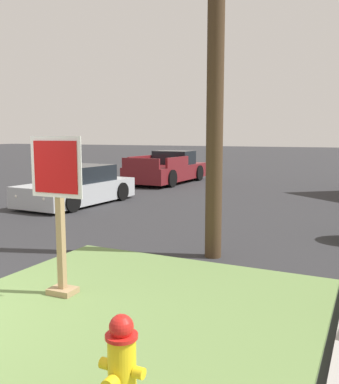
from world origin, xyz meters
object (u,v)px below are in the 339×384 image
Objects in this scene: fire_hydrant at (122,368)px; pickup_truck_maroon at (168,170)px; parked_sedan_silver at (78,187)px; stop_sign at (59,217)px; manhole_cover at (40,279)px.

fire_hydrant is 0.16× the size of pickup_truck_maroon.
fire_hydrant is at bearing -50.48° from parked_sedan_silver.
fire_hydrant is 0.19× the size of parked_sedan_silver.
fire_hydrant is 2.83m from stop_sign.
stop_sign reaches higher than manhole_cover.
fire_hydrant is at bearing -65.29° from pickup_truck_maroon.
fire_hydrant is at bearing -37.84° from manhole_cover.
stop_sign is at bearing 139.49° from fire_hydrant.
stop_sign reaches higher than parked_sedan_silver.
stop_sign is 3.06× the size of manhole_cover.
parked_sedan_silver reaches higher than fire_hydrant.
parked_sedan_silver is 0.83× the size of pickup_truck_maroon.
stop_sign is at bearing -69.83° from pickup_truck_maroon.
pickup_truck_maroon is (-7.09, 15.42, 0.16)m from fire_hydrant.
manhole_cover is 0.17× the size of parked_sedan_silver.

